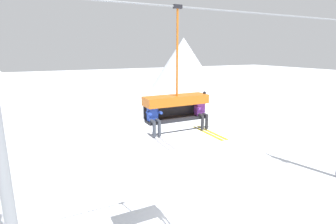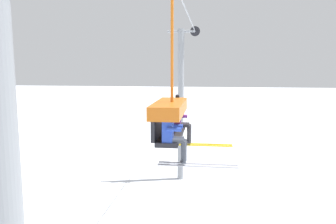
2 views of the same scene
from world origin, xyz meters
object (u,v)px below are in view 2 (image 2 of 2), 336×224
chairlift_chair (169,112)px  skier_blue (174,134)px  lift_tower_far (181,102)px  skier_purple (181,119)px

chairlift_chair → skier_blue: (-0.91, -0.22, -0.33)m
lift_tower_far → chairlift_chair: bearing=-176.5°
lift_tower_far → chairlift_chair: (-11.56, -0.71, 1.02)m
skier_blue → lift_tower_far: bearing=4.3°
lift_tower_far → chairlift_chair: size_ratio=2.25×
skier_purple → lift_tower_far: bearing=5.0°
lift_tower_far → skier_blue: bearing=-175.7°
lift_tower_far → skier_blue: lift_tower_far is taller
chairlift_chair → skier_blue: size_ratio=2.37×
lift_tower_far → skier_purple: size_ratio=5.35×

